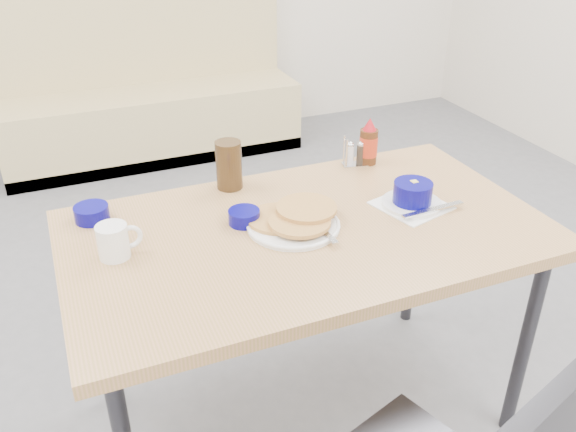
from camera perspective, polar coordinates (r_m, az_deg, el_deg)
name	(u,v)px	position (r m, az deg, el deg)	size (l,w,h in m)	color
booth_bench	(149,102)	(4.20, -12.84, 10.36)	(1.90, 0.56, 1.22)	tan
dining_table	(307,245)	(1.82, 1.77, -2.77)	(1.40, 0.80, 0.76)	tan
pancake_plate	(294,220)	(1.78, 0.58, -0.42)	(0.28, 0.29, 0.05)	white
coffee_mug	(115,241)	(1.69, -15.92, -2.24)	(0.12, 0.08, 0.10)	white
grits_setting	(413,196)	(1.92, 11.58, 1.83)	(0.26, 0.24, 0.08)	white
creamer_bowl	(92,213)	(1.90, -17.90, 0.24)	(0.10, 0.10, 0.05)	#060469
butter_bowl	(244,217)	(1.80, -4.13, -0.08)	(0.09, 0.09, 0.04)	#060469
amber_tumbler	(229,165)	(1.99, -5.55, 4.78)	(0.09, 0.09, 0.16)	#382511
condiment_caddy	(355,155)	(2.18, 6.31, 5.68)	(0.10, 0.07, 0.10)	silver
syrup_bottle	(368,144)	(2.18, 7.54, 6.70)	(0.06, 0.06, 0.17)	#47230F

